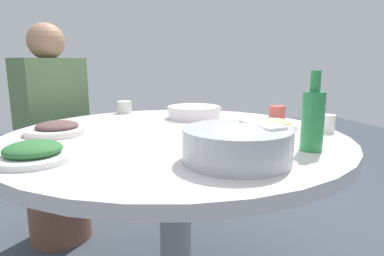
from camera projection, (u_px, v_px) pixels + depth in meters
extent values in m
cylinder|color=#99999E|center=(176.00, 224.00, 1.36)|extent=(0.13, 0.13, 0.67)
cylinder|color=silver|center=(175.00, 139.00, 1.29)|extent=(1.29, 1.29, 0.04)
cylinder|color=#B2B5BA|center=(237.00, 145.00, 0.92)|extent=(0.30, 0.30, 0.09)
ellipsoid|color=white|center=(237.00, 143.00, 0.92)|extent=(0.25, 0.25, 0.10)
cube|color=white|center=(262.00, 124.00, 0.95)|extent=(0.16, 0.08, 0.01)
cylinder|color=white|center=(194.00, 112.00, 1.63)|extent=(0.25, 0.25, 0.06)
cylinder|color=#341D0E|center=(194.00, 113.00, 1.63)|extent=(0.22, 0.22, 0.04)
cylinder|color=silver|center=(194.00, 108.00, 1.63)|extent=(0.14, 0.25, 0.01)
cylinder|color=white|center=(272.00, 125.00, 1.40)|extent=(0.21, 0.21, 0.02)
ellipsoid|color=tan|center=(272.00, 122.00, 1.40)|extent=(0.16, 0.16, 0.03)
cylinder|color=white|center=(34.00, 157.00, 0.94)|extent=(0.23, 0.23, 0.02)
ellipsoid|color=#2C6631|center=(33.00, 149.00, 0.94)|extent=(0.16, 0.16, 0.04)
cylinder|color=white|center=(57.00, 131.00, 1.29)|extent=(0.24, 0.24, 0.02)
ellipsoid|color=brown|center=(57.00, 126.00, 1.28)|extent=(0.16, 0.16, 0.04)
cylinder|color=#2C8845|center=(313.00, 122.00, 1.03)|extent=(0.07, 0.07, 0.18)
cylinder|color=#2C8845|center=(316.00, 81.00, 1.00)|extent=(0.03, 0.03, 0.06)
cylinder|color=silver|center=(124.00, 107.00, 1.79)|extent=(0.07, 0.07, 0.06)
cylinder|color=#C34F45|center=(277.00, 112.00, 1.61)|extent=(0.08, 0.08, 0.06)
cylinder|color=white|center=(327.00, 123.00, 1.31)|extent=(0.06, 0.06, 0.07)
cylinder|color=brown|center=(59.00, 201.00, 1.92)|extent=(0.34, 0.34, 0.45)
cube|color=#2D333D|center=(55.00, 153.00, 1.87)|extent=(0.46, 0.46, 0.12)
cube|color=#5A794B|center=(51.00, 101.00, 1.81)|extent=(0.36, 0.39, 0.46)
sphere|color=#A5765B|center=(46.00, 41.00, 1.75)|extent=(0.19, 0.19, 0.19)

